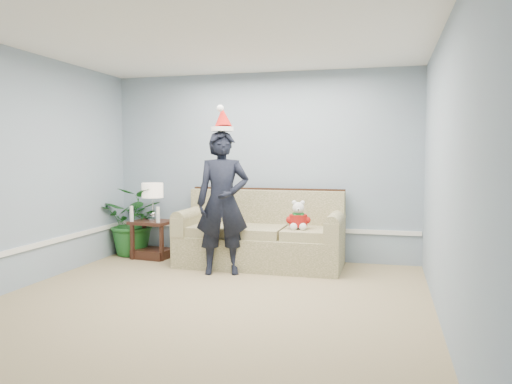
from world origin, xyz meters
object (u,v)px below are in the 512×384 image
object	(u,v)px
side_table	(153,243)
man	(223,203)
teddy_bear	(298,219)
sofa	(261,238)
table_lamp	(153,192)
houseplant	(135,221)

from	to	relation	value
side_table	man	size ratio (longest dim) A/B	0.35
side_table	teddy_bear	xyz separation A→B (m)	(2.21, -0.26, 0.47)
side_table	man	distance (m)	1.62
sofa	teddy_bear	bearing A→B (deg)	-19.48
table_lamp	side_table	bearing A→B (deg)	177.67
table_lamp	houseplant	distance (m)	0.60
houseplant	side_table	bearing A→B (deg)	-19.63
side_table	table_lamp	bearing A→B (deg)	-2.33
teddy_bear	side_table	bearing A→B (deg)	163.18
houseplant	man	size ratio (longest dim) A/B	0.57
table_lamp	houseplant	world-z (taller)	table_lamp
table_lamp	teddy_bear	distance (m)	2.23
side_table	teddy_bear	distance (m)	2.27
man	side_table	bearing A→B (deg)	135.98
sofa	side_table	size ratio (longest dim) A/B	3.52
side_table	houseplant	distance (m)	0.49
houseplant	teddy_bear	size ratio (longest dim) A/B	2.70
sofa	man	xyz separation A→B (m)	(-0.36, -0.60, 0.54)
sofa	teddy_bear	distance (m)	0.66
sofa	table_lamp	world-z (taller)	table_lamp
table_lamp	houseplant	bearing A→B (deg)	160.80
sofa	side_table	world-z (taller)	sofa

